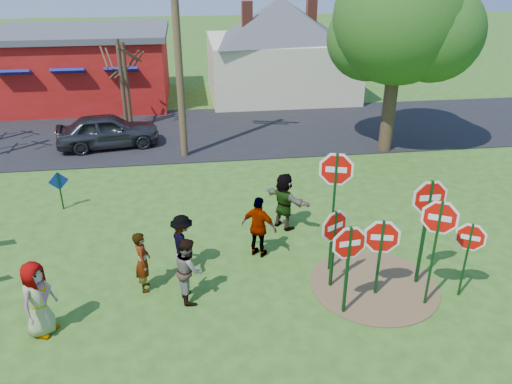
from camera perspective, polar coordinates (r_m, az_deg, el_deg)
ground at (r=13.17m, az=-7.21°, el=-9.57°), size 120.00×120.00×0.00m
road at (r=23.53m, az=-7.86°, el=6.73°), size 120.00×7.50×0.04m
dirt_patch at (r=13.09m, az=13.30°, el=-10.29°), size 3.20×3.20×0.03m
red_building at (r=29.86m, az=-19.15°, el=13.49°), size 9.40×7.69×3.90m
cream_house at (r=29.65m, az=2.76°, el=16.63°), size 9.40×9.40×6.50m
stop_sign_a at (r=11.15m, az=10.56°, el=-6.67°), size 1.09×0.12×2.42m
stop_sign_b at (r=12.24m, az=9.05°, el=1.06°), size 1.11×0.34×3.45m
stop_sign_c at (r=11.76m, az=20.05°, el=-4.08°), size 0.97×0.55×2.89m
stop_sign_d at (r=12.41m, az=19.08°, el=-1.62°), size 1.17×0.08×2.99m
stop_sign_e at (r=12.03m, az=14.12°, el=-5.61°), size 1.14×0.30×2.19m
stop_sign_f at (r=12.64m, az=23.20°, el=-5.34°), size 0.83×0.49×2.11m
stop_sign_g at (r=12.04m, az=8.92°, el=-4.63°), size 0.97×0.52×2.27m
blue_diamond_d at (r=17.16m, az=-21.55°, el=0.62°), size 0.60×0.21×1.31m
person_a at (r=11.83m, az=-23.69°, el=-11.12°), size 0.88×1.03×1.79m
person_b at (r=12.52m, az=-12.83°, el=-7.74°), size 0.44×0.62×1.59m
person_c at (r=12.00m, az=-7.72°, el=-8.74°), size 0.76×0.90×1.63m
person_d at (r=13.07m, az=-8.38°, el=-5.81°), size 0.90×1.16×1.58m
person_e at (r=13.46m, az=0.35°, el=-4.05°), size 1.10×0.94×1.76m
person_f at (r=14.87m, az=3.24°, el=-1.04°), size 1.42×1.61×1.77m
suv at (r=22.21m, az=-16.56°, el=6.75°), size 4.43×2.34×1.44m
utility_pole at (r=19.58m, az=-9.04°, el=17.52°), size 2.23×0.71×9.29m
leafy_tree at (r=20.78m, az=16.36°, el=17.82°), size 5.54×5.06×7.88m
bare_tree_east at (r=23.79m, az=-15.20°, el=13.03°), size 1.80×1.80×4.19m
bare_tree_extra at (r=24.23m, az=-14.68°, el=12.97°), size 1.80×1.80×3.98m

